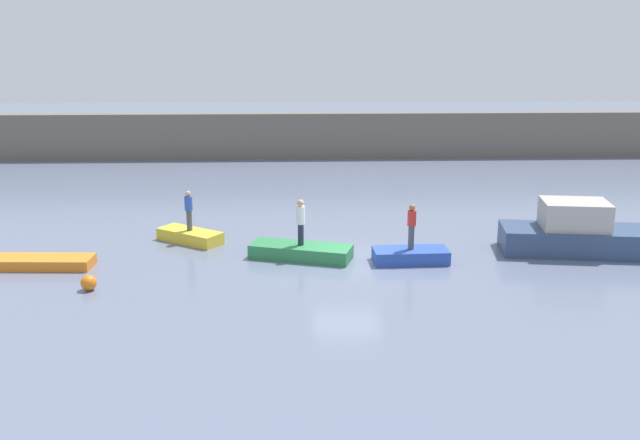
{
  "coord_description": "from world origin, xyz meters",
  "views": [
    {
      "loc": [
        -1.93,
        -24.72,
        8.32
      ],
      "look_at": [
        -0.9,
        2.77,
        0.87
      ],
      "focal_mm": 39.44,
      "sensor_mm": 36.0,
      "label": 1
    }
  ],
  "objects_px": {
    "rowboat_orange": "(41,262)",
    "person_white_shirt": "(301,220)",
    "rowboat_blue": "(411,256)",
    "motorboat": "(584,234)",
    "person_blue_shirt": "(189,208)",
    "person_red_shirt": "(412,224)",
    "rowboat_yellow": "(190,236)",
    "rowboat_green": "(301,252)",
    "mooring_buoy": "(89,283)"
  },
  "relations": [
    {
      "from": "person_red_shirt",
      "to": "rowboat_yellow",
      "type": "bearing_deg",
      "value": 161.12
    },
    {
      "from": "rowboat_green",
      "to": "rowboat_blue",
      "type": "xyz_separation_m",
      "value": [
        4.06,
        -0.61,
        -0.01
      ]
    },
    {
      "from": "motorboat",
      "to": "rowboat_blue",
      "type": "distance_m",
      "value": 6.91
    },
    {
      "from": "person_red_shirt",
      "to": "rowboat_green",
      "type": "bearing_deg",
      "value": 171.4
    },
    {
      "from": "rowboat_green",
      "to": "mooring_buoy",
      "type": "height_order",
      "value": "mooring_buoy"
    },
    {
      "from": "rowboat_orange",
      "to": "rowboat_green",
      "type": "bearing_deg",
      "value": 7.02
    },
    {
      "from": "rowboat_yellow",
      "to": "person_blue_shirt",
      "type": "relative_size",
      "value": 1.68
    },
    {
      "from": "motorboat",
      "to": "person_blue_shirt",
      "type": "bearing_deg",
      "value": 172.46
    },
    {
      "from": "person_red_shirt",
      "to": "motorboat",
      "type": "bearing_deg",
      "value": 7.37
    },
    {
      "from": "person_white_shirt",
      "to": "person_blue_shirt",
      "type": "bearing_deg",
      "value": 152.76
    },
    {
      "from": "rowboat_yellow",
      "to": "rowboat_blue",
      "type": "bearing_deg",
      "value": 15.87
    },
    {
      "from": "motorboat",
      "to": "rowboat_blue",
      "type": "xyz_separation_m",
      "value": [
        -6.83,
        -0.88,
        -0.5
      ]
    },
    {
      "from": "person_white_shirt",
      "to": "person_blue_shirt",
      "type": "distance_m",
      "value": 5.04
    },
    {
      "from": "person_blue_shirt",
      "to": "rowboat_yellow",
      "type": "bearing_deg",
      "value": 0.0
    },
    {
      "from": "rowboat_green",
      "to": "person_white_shirt",
      "type": "relative_size",
      "value": 2.16
    },
    {
      "from": "person_white_shirt",
      "to": "person_red_shirt",
      "type": "height_order",
      "value": "person_white_shirt"
    },
    {
      "from": "motorboat",
      "to": "mooring_buoy",
      "type": "bearing_deg",
      "value": -169.28
    },
    {
      "from": "rowboat_orange",
      "to": "person_red_shirt",
      "type": "relative_size",
      "value": 2.16
    },
    {
      "from": "motorboat",
      "to": "mooring_buoy",
      "type": "xyz_separation_m",
      "value": [
        -17.93,
        -3.39,
        -0.49
      ]
    },
    {
      "from": "rowboat_orange",
      "to": "person_blue_shirt",
      "type": "relative_size",
      "value": 2.25
    },
    {
      "from": "motorboat",
      "to": "rowboat_blue",
      "type": "height_order",
      "value": "motorboat"
    },
    {
      "from": "rowboat_orange",
      "to": "rowboat_blue",
      "type": "bearing_deg",
      "value": 3.14
    },
    {
      "from": "motorboat",
      "to": "person_white_shirt",
      "type": "distance_m",
      "value": 10.92
    },
    {
      "from": "rowboat_yellow",
      "to": "rowboat_blue",
      "type": "distance_m",
      "value": 9.02
    },
    {
      "from": "rowboat_blue",
      "to": "person_white_shirt",
      "type": "xyz_separation_m",
      "value": [
        -4.06,
        0.61,
        1.26
      ]
    },
    {
      "from": "motorboat",
      "to": "rowboat_orange",
      "type": "distance_m",
      "value": 20.34
    },
    {
      "from": "rowboat_orange",
      "to": "person_white_shirt",
      "type": "relative_size",
      "value": 2.1
    },
    {
      "from": "rowboat_yellow",
      "to": "mooring_buoy",
      "type": "relative_size",
      "value": 5.27
    },
    {
      "from": "rowboat_yellow",
      "to": "rowboat_green",
      "type": "xyz_separation_m",
      "value": [
        4.48,
        -2.3,
        0.02
      ]
    },
    {
      "from": "motorboat",
      "to": "rowboat_yellow",
      "type": "relative_size",
      "value": 2.43
    },
    {
      "from": "motorboat",
      "to": "person_red_shirt",
      "type": "relative_size",
      "value": 3.92
    },
    {
      "from": "rowboat_yellow",
      "to": "rowboat_green",
      "type": "height_order",
      "value": "rowboat_green"
    },
    {
      "from": "rowboat_orange",
      "to": "person_white_shirt",
      "type": "height_order",
      "value": "person_white_shirt"
    },
    {
      "from": "rowboat_yellow",
      "to": "person_white_shirt",
      "type": "distance_m",
      "value": 5.19
    },
    {
      "from": "rowboat_yellow",
      "to": "mooring_buoy",
      "type": "distance_m",
      "value": 6.01
    },
    {
      "from": "motorboat",
      "to": "person_red_shirt",
      "type": "height_order",
      "value": "person_red_shirt"
    },
    {
      "from": "motorboat",
      "to": "person_blue_shirt",
      "type": "distance_m",
      "value": 15.51
    },
    {
      "from": "rowboat_orange",
      "to": "rowboat_blue",
      "type": "height_order",
      "value": "rowboat_blue"
    },
    {
      "from": "person_white_shirt",
      "to": "rowboat_yellow",
      "type": "bearing_deg",
      "value": 152.76
    },
    {
      "from": "person_blue_shirt",
      "to": "person_red_shirt",
      "type": "xyz_separation_m",
      "value": [
        8.53,
        -2.92,
        0.06
      ]
    },
    {
      "from": "rowboat_green",
      "to": "person_white_shirt",
      "type": "bearing_deg",
      "value": -176.82
    },
    {
      "from": "motorboat",
      "to": "rowboat_green",
      "type": "xyz_separation_m",
      "value": [
        -10.89,
        -0.27,
        -0.49
      ]
    },
    {
      "from": "rowboat_green",
      "to": "mooring_buoy",
      "type": "distance_m",
      "value": 7.71
    },
    {
      "from": "motorboat",
      "to": "rowboat_green",
      "type": "distance_m",
      "value": 10.9
    },
    {
      "from": "person_red_shirt",
      "to": "person_white_shirt",
      "type": "bearing_deg",
      "value": 171.4
    },
    {
      "from": "rowboat_yellow",
      "to": "mooring_buoy",
      "type": "xyz_separation_m",
      "value": [
        -2.57,
        -5.43,
        0.02
      ]
    },
    {
      "from": "rowboat_orange",
      "to": "person_white_shirt",
      "type": "distance_m",
      "value": 9.54
    },
    {
      "from": "person_white_shirt",
      "to": "person_red_shirt",
      "type": "xyz_separation_m",
      "value": [
        4.06,
        -0.61,
        -0.05
      ]
    },
    {
      "from": "rowboat_orange",
      "to": "rowboat_yellow",
      "type": "xyz_separation_m",
      "value": [
        4.94,
        3.0,
        0.05
      ]
    },
    {
      "from": "person_white_shirt",
      "to": "person_blue_shirt",
      "type": "relative_size",
      "value": 1.07
    }
  ]
}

